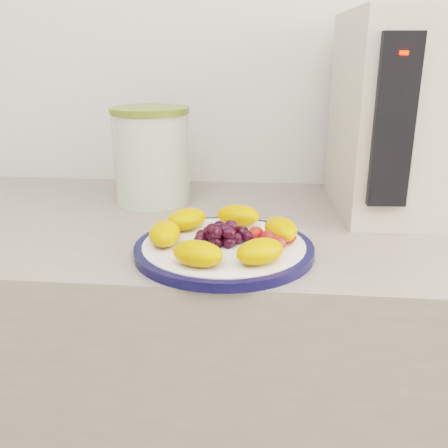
# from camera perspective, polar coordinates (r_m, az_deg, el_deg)

# --- Properties ---
(wall_back) EXTENTS (3.50, 0.02, 2.60)m
(wall_back) POSITION_cam_1_polar(r_m,az_deg,el_deg) (1.22, 5.86, 23.30)
(wall_back) COLOR silver
(wall_back) RESTS_ON floor
(counter) EXTENTS (3.50, 0.60, 0.90)m
(counter) POSITION_cam_1_polar(r_m,az_deg,el_deg) (1.18, 4.37, -20.84)
(counter) COLOR gray
(counter) RESTS_ON floor
(cabinet_face) EXTENTS (3.48, 0.58, 0.84)m
(cabinet_face) POSITION_cam_1_polar(r_m,az_deg,el_deg) (1.20, 4.33, -21.95)
(cabinet_face) COLOR #977C59
(cabinet_face) RESTS_ON floor
(plate_rim) EXTENTS (0.29, 0.29, 0.01)m
(plate_rim) POSITION_cam_1_polar(r_m,az_deg,el_deg) (0.80, 0.00, -2.88)
(plate_rim) COLOR #0C0D37
(plate_rim) RESTS_ON counter
(plate_face) EXTENTS (0.26, 0.26, 0.02)m
(plate_face) POSITION_cam_1_polar(r_m,az_deg,el_deg) (0.80, 0.00, -2.82)
(plate_face) COLOR white
(plate_face) RESTS_ON counter
(canister) EXTENTS (0.17, 0.17, 0.19)m
(canister) POSITION_cam_1_polar(r_m,az_deg,el_deg) (1.07, -8.27, 7.41)
(canister) COLOR #355C0E
(canister) RESTS_ON counter
(canister_lid) EXTENTS (0.18, 0.18, 0.01)m
(canister_lid) POSITION_cam_1_polar(r_m,az_deg,el_deg) (1.06, -8.53, 12.76)
(canister_lid) COLOR olive
(canister_lid) RESTS_ON canister
(appliance_body) EXTENTS (0.24, 0.32, 0.38)m
(appliance_body) POSITION_cam_1_polar(r_m,az_deg,el_deg) (1.05, 19.32, 11.69)
(appliance_body) COLOR beige
(appliance_body) RESTS_ON counter
(appliance_panel) EXTENTS (0.07, 0.03, 0.28)m
(appliance_panel) POSITION_cam_1_polar(r_m,az_deg,el_deg) (0.89, 18.84, 10.92)
(appliance_panel) COLOR black
(appliance_panel) RESTS_ON appliance_body
(appliance_led) EXTENTS (0.01, 0.01, 0.01)m
(appliance_led) POSITION_cam_1_polar(r_m,az_deg,el_deg) (0.87, 19.86, 17.93)
(appliance_led) COLOR #FF0C05
(appliance_led) RESTS_ON appliance_panel
(fruit_plate) EXTENTS (0.25, 0.25, 0.04)m
(fruit_plate) POSITION_cam_1_polar(r_m,az_deg,el_deg) (0.79, 0.10, -1.04)
(fruit_plate) COLOR orange
(fruit_plate) RESTS_ON plate_face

